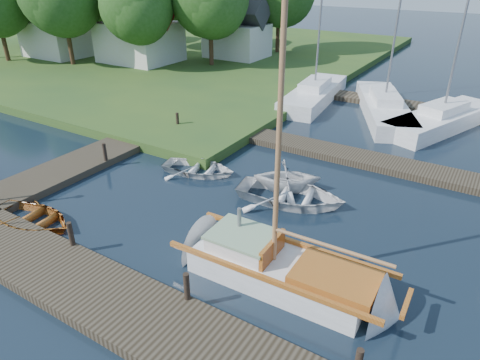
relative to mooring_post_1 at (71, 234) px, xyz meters
The scene contains 21 objects.
ground 5.87m from the mooring_post_1, 59.04° to the left, with size 160.00×160.00×0.00m, color black.
near_dock 3.21m from the mooring_post_1, 18.43° to the right, with size 18.00×2.20×0.30m, color black.
left_dock 8.62m from the mooring_post_1, 125.54° to the left, with size 2.20×18.00×0.30m, color black.
far_dock 12.55m from the mooring_post_1, 66.50° to the left, with size 14.00×1.60×0.30m, color black.
shore 36.80m from the mooring_post_1, 132.80° to the left, with size 50.00×40.00×0.50m, color #2A4B20.
mooring_post_1 is the anchor object (origin of this frame).
mooring_post_2 4.50m from the mooring_post_1, ahead, with size 0.16×0.16×0.80m, color black.
mooring_post_4 6.40m from the mooring_post_1, 128.66° to the left, with size 0.16×0.16×0.80m, color black.
mooring_post_5 10.77m from the mooring_post_1, 111.80° to the left, with size 0.16×0.16×0.80m, color black.
sailboat 6.61m from the mooring_post_1, 19.69° to the left, with size 7.19×2.14×9.83m.
dinghy 2.63m from the mooring_post_1, behind, with size 2.41×3.38×0.70m, color #80340B.
tender_a 6.63m from the mooring_post_1, 90.80° to the left, with size 2.28×3.19×0.66m, color silver.
tender_b 8.17m from the mooring_post_1, 62.31° to the left, with size 2.26×2.62×1.38m, color silver.
tender_c 7.77m from the mooring_post_1, 55.98° to the left, with size 2.93×4.11×0.85m, color silver.
marina_boat_0 19.18m from the mooring_post_1, 90.42° to the left, with size 3.12×8.69×11.95m.
marina_boat_1 19.22m from the mooring_post_1, 76.52° to the left, with size 5.74×9.22×9.37m.
marina_boat_2 19.79m from the mooring_post_1, 66.93° to the left, with size 4.97×8.38×12.22m.
house_a 27.11m from the mooring_post_1, 128.99° to the left, with size 6.30×5.00×6.29m.
house_b 31.47m from the mooring_post_1, 142.77° to the left, with size 5.77×4.50×5.79m.
house_c 29.22m from the mooring_post_1, 112.17° to the left, with size 5.25×4.00×5.28m.
tree_2 24.67m from the mooring_post_1, 128.21° to the left, with size 5.83×5.75×7.82m.
Camera 1 is at (7.17, -11.52, 8.11)m, focal length 32.00 mm.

